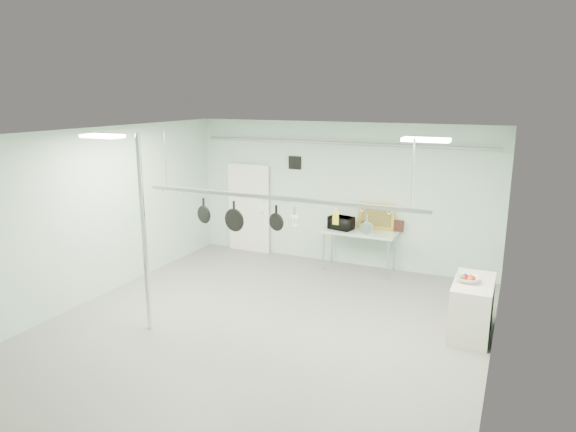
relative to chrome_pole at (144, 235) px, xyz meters
The scene contains 25 objects.
floor 2.41m from the chrome_pole, 19.44° to the left, with size 8.00×8.00×0.00m, color gray.
ceiling 2.40m from the chrome_pole, 19.44° to the left, with size 7.00×8.00×0.02m, color silver.
back_wall 4.89m from the chrome_pole, 69.68° to the left, with size 7.00×0.02×3.20m, color #A6C8B9.
right_wall 5.22m from the chrome_pole, ahead, with size 0.02×8.00×3.20m, color #A6C8B9.
door 4.61m from the chrome_pole, 97.53° to the left, with size 1.10×0.10×2.20m, color silver.
wall_vent 4.65m from the chrome_pole, 82.52° to the left, with size 0.30×0.04×0.30m, color black.
conduit_pipe 4.95m from the chrome_pole, 69.30° to the left, with size 0.07×0.07×6.60m, color gray.
chrome_pole is the anchor object (origin of this frame).
prep_table 4.85m from the chrome_pole, 61.29° to the left, with size 1.60×0.70×0.91m.
side_cabinet 5.37m from the chrome_pole, 22.41° to the left, with size 0.60×1.20×0.90m, color beige.
pot_rack 2.19m from the chrome_pole, 25.35° to the left, with size 4.80×0.06×1.00m.
light_panel_left 1.65m from the chrome_pole, 158.20° to the right, with size 0.65×0.30×0.05m, color white.
light_panel_right 4.55m from the chrome_pole, 16.31° to the left, with size 0.65×0.30×0.05m, color white.
microwave 4.62m from the chrome_pole, 65.60° to the left, with size 0.51×0.35×0.28m, color black.
coffee_canister 4.79m from the chrome_pole, 58.34° to the left, with size 0.18×0.18×0.22m, color white.
painting_large 5.20m from the chrome_pole, 60.16° to the left, with size 0.78×0.05×0.58m, color gold.
painting_small 5.46m from the chrome_pole, 56.02° to the left, with size 0.30×0.04×0.25m, color black.
fruit_bowl 5.17m from the chrome_pole, 22.16° to the left, with size 0.37×0.37×0.09m, color silver.
skillet_left 1.09m from the chrome_pole, 58.89° to the left, with size 0.30×0.06×0.42m, color black, non-canonical shape.
skillet_mid 1.46m from the chrome_pole, 38.46° to the left, with size 0.38×0.06×0.52m, color black, non-canonical shape.
skillet_right 2.13m from the chrome_pole, 25.29° to the left, with size 0.29×0.06×0.40m, color black, non-canonical shape.
whisk 2.41m from the chrome_pole, 22.08° to the left, with size 0.19×0.19×0.36m, color #B4B3B8, non-canonical shape.
grater 3.05m from the chrome_pole, 17.28° to the left, with size 0.09×0.02×0.22m, color orange, non-canonical shape.
saucepan 3.51m from the chrome_pole, 14.93° to the left, with size 0.19×0.10×0.32m, color silver, non-canonical shape.
fruit_cluster 5.17m from the chrome_pole, 22.16° to the left, with size 0.24×0.24×0.09m, color #A60F17, non-canonical shape.
Camera 1 is at (3.65, -6.79, 3.78)m, focal length 32.00 mm.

